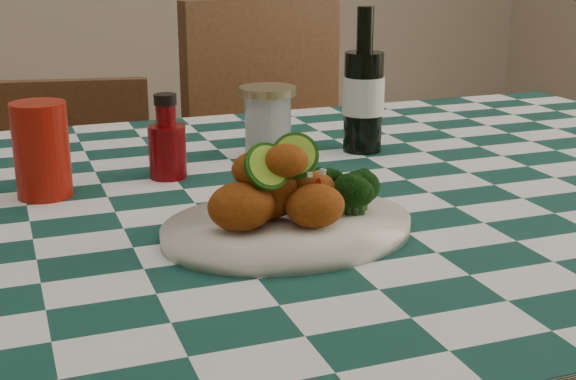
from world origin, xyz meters
name	(u,v)px	position (x,y,z in m)	size (l,w,h in m)	color
plate	(288,228)	(-0.03, -0.15, 0.80)	(0.30, 0.23, 0.02)	silver
fried_chicken_pile	(283,184)	(-0.04, -0.15, 0.85)	(0.14, 0.10, 0.09)	#8D3E0D
broccoli_side	(347,190)	(0.05, -0.14, 0.83)	(0.07, 0.07, 0.05)	black
red_tumbler	(42,150)	(-0.28, 0.10, 0.85)	(0.07, 0.07, 0.13)	#991308
ketchup_bottle	(167,136)	(-0.11, 0.13, 0.85)	(0.05, 0.05, 0.12)	#660507
mason_jar	(268,121)	(0.07, 0.20, 0.84)	(0.09, 0.09, 0.11)	#B2BCBA
beer_bottle	(364,80)	(0.22, 0.17, 0.90)	(0.07, 0.07, 0.23)	black
wooden_chair_left	(72,276)	(-0.21, 0.73, 0.41)	(0.37, 0.39, 0.81)	#472814
wooden_chair_right	(310,209)	(0.36, 0.74, 0.49)	(0.45, 0.47, 0.98)	#472814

